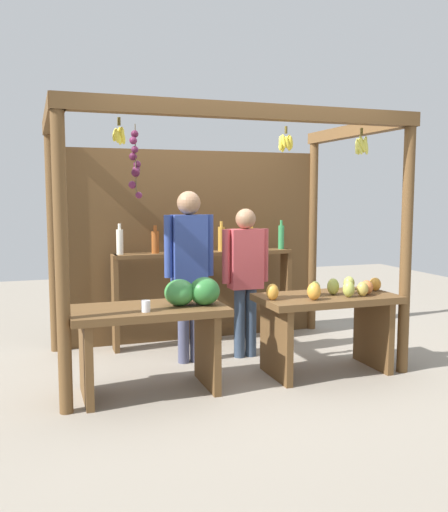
{
  "coord_description": "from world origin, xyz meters",
  "views": [
    {
      "loc": [
        -1.67,
        -5.01,
        1.6
      ],
      "look_at": [
        0.0,
        -0.17,
        1.04
      ],
      "focal_mm": 39.14,
      "sensor_mm": 36.0,
      "label": 1
    }
  ],
  "objects": [
    {
      "name": "fruit_counter_right",
      "position": [
        0.82,
        -0.66,
        0.54
      ],
      "size": [
        1.25,
        0.64,
        0.86
      ],
      "color": "brown",
      "rests_on": "ground"
    },
    {
      "name": "ground_plane",
      "position": [
        0.0,
        0.0,
        0.0
      ],
      "size": [
        12.0,
        12.0,
        0.0
      ],
      "primitive_type": "plane",
      "color": "gray",
      "rests_on": "ground"
    },
    {
      "name": "bottle_shelf_unit",
      "position": [
        0.06,
        0.66,
        0.79
      ],
      "size": [
        1.97,
        0.22,
        1.32
      ],
      "color": "brown",
      "rests_on": "ground"
    },
    {
      "name": "fruit_counter_left",
      "position": [
        -0.73,
        -0.67,
        0.58
      ],
      "size": [
        1.24,
        0.64,
        0.94
      ],
      "color": "brown",
      "rests_on": "ground"
    },
    {
      "name": "vendor_man",
      "position": [
        -0.27,
        0.05,
        0.99
      ],
      "size": [
        0.48,
        0.22,
        1.64
      ],
      "rotation": [
        0.0,
        0.0,
        -0.1
      ],
      "color": "#4A4D6B",
      "rests_on": "ground"
    },
    {
      "name": "vendor_woman",
      "position": [
        0.3,
        0.04,
        0.87
      ],
      "size": [
        0.48,
        0.2,
        1.47
      ],
      "rotation": [
        0.0,
        0.0,
        -0.12
      ],
      "color": "#334359",
      "rests_on": "ground"
    },
    {
      "name": "market_stall",
      "position": [
        -0.0,
        0.4,
        1.35
      ],
      "size": [
        3.07,
        1.86,
        2.31
      ],
      "color": "brown",
      "rests_on": "ground"
    }
  ]
}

